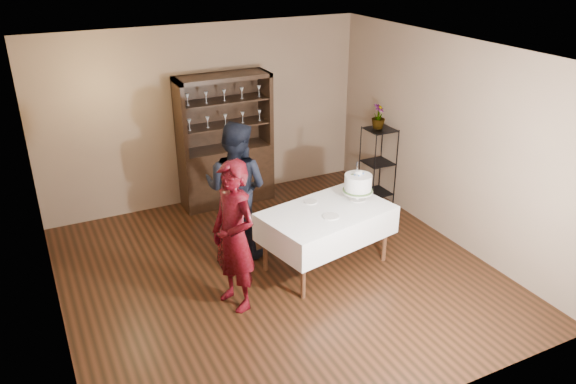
# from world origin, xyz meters

# --- Properties ---
(floor) EXTENTS (5.00, 5.00, 0.00)m
(floor) POSITION_xyz_m (0.00, 0.00, 0.00)
(floor) COLOR black
(floor) RESTS_ON ground
(ceiling) EXTENTS (5.00, 5.00, 0.00)m
(ceiling) POSITION_xyz_m (0.00, 0.00, 2.70)
(ceiling) COLOR white
(ceiling) RESTS_ON back_wall
(back_wall) EXTENTS (5.00, 0.02, 2.70)m
(back_wall) POSITION_xyz_m (0.00, 2.50, 1.35)
(back_wall) COLOR #745E4A
(back_wall) RESTS_ON floor
(wall_left) EXTENTS (0.02, 5.00, 2.70)m
(wall_left) POSITION_xyz_m (-2.50, 0.00, 1.35)
(wall_left) COLOR #745E4A
(wall_left) RESTS_ON floor
(wall_right) EXTENTS (0.02, 5.00, 2.70)m
(wall_right) POSITION_xyz_m (2.50, 0.00, 1.35)
(wall_right) COLOR #745E4A
(wall_right) RESTS_ON floor
(china_hutch) EXTENTS (1.40, 0.48, 2.00)m
(china_hutch) POSITION_xyz_m (0.20, 2.25, 0.66)
(china_hutch) COLOR black
(china_hutch) RESTS_ON floor
(plant_etagere) EXTENTS (0.42, 0.42, 1.20)m
(plant_etagere) POSITION_xyz_m (2.28, 1.20, 0.65)
(plant_etagere) COLOR black
(plant_etagere) RESTS_ON floor
(cake_table) EXTENTS (1.72, 1.25, 0.78)m
(cake_table) POSITION_xyz_m (0.62, -0.10, 0.60)
(cake_table) COLOR white
(cake_table) RESTS_ON floor
(woman) EXTENTS (0.58, 0.73, 1.73)m
(woman) POSITION_xyz_m (-0.69, -0.36, 0.87)
(woman) COLOR #330404
(woman) RESTS_ON floor
(man) EXTENTS (1.08, 1.09, 1.78)m
(man) POSITION_xyz_m (-0.22, 0.76, 0.89)
(man) COLOR black
(man) RESTS_ON floor
(cake) EXTENTS (0.43, 0.43, 0.53)m
(cake) POSITION_xyz_m (1.12, -0.01, 0.99)
(cake) COLOR silver
(cake) RESTS_ON cake_table
(plate_near) EXTENTS (0.25, 0.25, 0.01)m
(plate_near) POSITION_xyz_m (0.57, -0.28, 0.79)
(plate_near) COLOR silver
(plate_near) RESTS_ON cake_table
(plate_far) EXTENTS (0.19, 0.19, 0.01)m
(plate_far) POSITION_xyz_m (0.55, 0.18, 0.79)
(plate_far) COLOR silver
(plate_far) RESTS_ON cake_table
(potted_plant) EXTENTS (0.29, 0.29, 0.37)m
(potted_plant) POSITION_xyz_m (2.26, 1.24, 1.37)
(potted_plant) COLOR #41612E
(potted_plant) RESTS_ON plant_etagere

